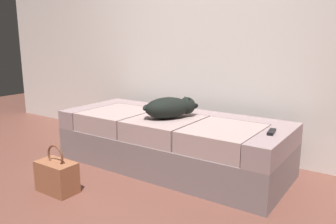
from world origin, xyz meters
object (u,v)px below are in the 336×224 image
(couch, at_px, (171,142))
(handbag, at_px, (57,176))
(tv_remote, at_px, (272,132))
(dog_dark, at_px, (171,107))

(couch, height_order, handbag, couch)
(tv_remote, xyz_separation_m, handbag, (-1.35, -0.91, -0.36))
(dog_dark, relative_size, handbag, 1.36)
(couch, xyz_separation_m, tv_remote, (0.92, -0.04, 0.25))
(couch, relative_size, dog_dark, 4.07)
(tv_remote, height_order, handbag, tv_remote)
(dog_dark, relative_size, tv_remote, 3.42)
(couch, height_order, tv_remote, tv_remote)
(dog_dark, bearing_deg, tv_remote, 0.69)
(couch, distance_m, tv_remote, 0.96)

